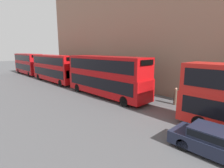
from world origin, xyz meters
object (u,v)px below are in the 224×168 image
at_px(bus_second_in_queue, 105,75).
at_px(pedestrian, 175,97).
at_px(bus_trailing, 28,63).
at_px(car_hatchback, 220,143).
at_px(bus_third_in_queue, 55,67).

height_order(bus_second_in_queue, pedestrian, bus_second_in_queue).
bearing_deg(bus_trailing, car_hatchback, -95.20).
xyz_separation_m(bus_third_in_queue, pedestrian, (2.84, -19.45, -1.63)).
xyz_separation_m(bus_third_in_queue, car_hatchback, (-3.40, -24.93, -1.68)).
bearing_deg(pedestrian, bus_third_in_queue, 98.30).
bearing_deg(bus_third_in_queue, bus_second_in_queue, -90.00).
bearing_deg(car_hatchback, bus_second_in_queue, 74.63).
bearing_deg(bus_second_in_queue, pedestrian, -67.59).
xyz_separation_m(bus_trailing, pedestrian, (2.84, -31.85, -1.64)).
bearing_deg(bus_second_in_queue, bus_third_in_queue, 90.00).
distance_m(car_hatchback, pedestrian, 8.31).
xyz_separation_m(bus_second_in_queue, car_hatchback, (-3.40, -12.37, -1.75)).
relative_size(bus_second_in_queue, bus_trailing, 1.10).
bearing_deg(car_hatchback, pedestrian, 41.33).
distance_m(bus_third_in_queue, bus_trailing, 12.40).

